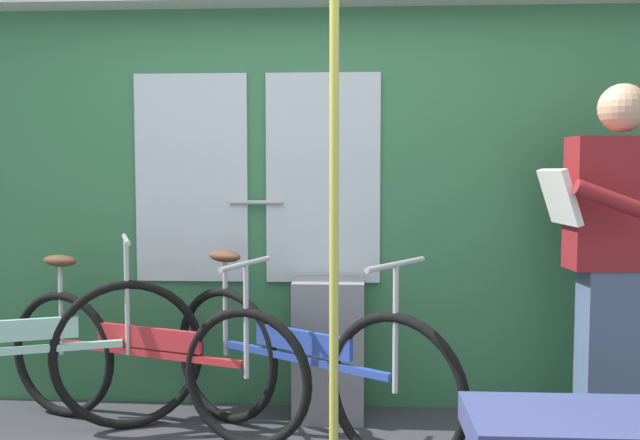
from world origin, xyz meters
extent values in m
cube|color=#387A4C|center=(0.00, 1.12, 1.05)|extent=(4.55, 0.08, 2.11)
cube|color=silver|center=(-0.55, 1.07, 1.22)|extent=(0.60, 0.02, 1.10)
cube|color=silver|center=(0.15, 1.07, 1.22)|extent=(0.60, 0.02, 1.10)
cylinder|color=#B2B2B7|center=(-0.20, 1.05, 1.10)|extent=(0.28, 0.02, 0.02)
cube|color=silver|center=(0.00, 1.02, 2.13)|extent=(4.55, 0.28, 0.04)
torus|color=black|center=(-0.17, 0.48, 0.32)|extent=(0.63, 0.26, 0.65)
torus|color=black|center=(-1.18, 0.84, 0.32)|extent=(0.63, 0.26, 0.65)
cube|color=red|center=(-0.67, 0.66, 0.38)|extent=(0.97, 0.37, 0.03)
cube|color=red|center=(-0.67, 0.66, 0.46)|extent=(0.57, 0.22, 0.10)
cylinder|color=#B7B7BC|center=(-1.18, 0.84, 0.57)|extent=(0.02, 0.02, 0.48)
ellipsoid|color=brown|center=(-1.18, 0.84, 0.81)|extent=(0.22, 0.15, 0.06)
cylinder|color=#B7B7BC|center=(-0.17, 0.48, 0.59)|extent=(0.02, 0.02, 0.52)
cylinder|color=#B7B7BC|center=(-0.17, 0.48, 0.85)|extent=(0.17, 0.42, 0.02)
torus|color=black|center=(-0.78, 0.69, 0.37)|extent=(0.70, 0.31, 0.74)
cube|color=#9EDBC6|center=(-1.25, 0.51, 0.43)|extent=(0.90, 0.37, 0.03)
cube|color=#9EDBC6|center=(-1.25, 0.51, 0.52)|extent=(0.53, 0.23, 0.10)
cylinder|color=#B7B7BC|center=(-0.78, 0.69, 0.65)|extent=(0.02, 0.02, 0.57)
cylinder|color=#B7B7BC|center=(-0.78, 0.69, 0.93)|extent=(0.18, 0.42, 0.02)
torus|color=black|center=(0.49, 0.26, 0.34)|extent=(0.59, 0.42, 0.68)
torus|color=black|center=(-0.33, 0.81, 0.34)|extent=(0.59, 0.42, 0.68)
cube|color=#2D4CB2|center=(0.08, 0.53, 0.40)|extent=(0.80, 0.55, 0.03)
cube|color=#2D4CB2|center=(0.08, 0.53, 0.48)|extent=(0.47, 0.33, 0.10)
cylinder|color=#B7B7BC|center=(-0.33, 0.81, 0.59)|extent=(0.02, 0.02, 0.50)
ellipsoid|color=brown|center=(-0.33, 0.81, 0.84)|extent=(0.22, 0.19, 0.06)
cylinder|color=#B7B7BC|center=(0.49, 0.26, 0.61)|extent=(0.02, 0.02, 0.54)
cylinder|color=#B7B7BC|center=(0.49, 0.26, 0.88)|extent=(0.27, 0.38, 0.02)
cube|color=slate|center=(1.53, 0.66, 0.41)|extent=(0.33, 0.20, 0.81)
cube|color=maroon|center=(1.53, 0.66, 1.12)|extent=(0.47, 0.23, 0.61)
sphere|color=tan|center=(1.53, 0.66, 1.55)|extent=(0.22, 0.22, 0.22)
cube|color=silver|center=(1.26, 0.64, 1.15)|extent=(0.13, 0.35, 0.26)
cylinder|color=maroon|center=(1.41, 0.45, 1.15)|extent=(0.31, 0.09, 0.17)
cylinder|color=maroon|center=(1.38, 0.86, 1.15)|extent=(0.31, 0.09, 0.17)
cube|color=gray|center=(0.19, 0.90, 0.36)|extent=(0.36, 0.28, 0.71)
cylinder|color=#C6C14C|center=(0.25, 0.02, 1.05)|extent=(0.04, 0.04, 2.11)
cube|color=#3D477F|center=(1.06, -0.27, 0.40)|extent=(0.70, 0.44, 0.10)
camera|label=1|loc=(0.34, -2.62, 1.27)|focal=39.41mm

